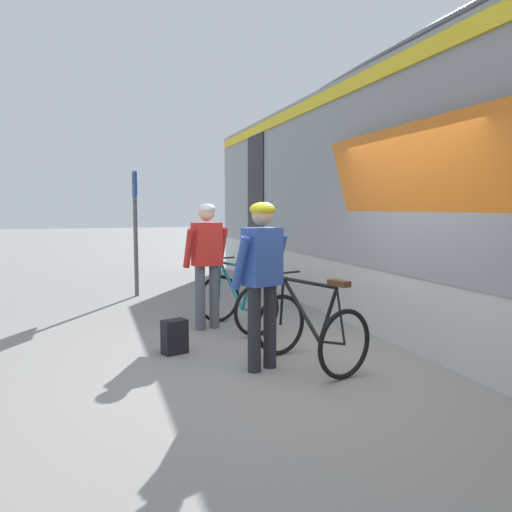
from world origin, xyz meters
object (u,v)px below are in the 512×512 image
(bicycle_far_black, at_px, (311,330))
(backpack_on_platform, at_px, (175,337))
(bicycle_near_teal, at_px, (237,301))
(platform_sign_post, at_px, (135,212))
(cyclist_near_in_red, at_px, (207,255))
(cyclist_far_in_blue, at_px, (262,271))

(bicycle_far_black, xyz_separation_m, backpack_on_platform, (-1.32, 0.93, -0.20))
(bicycle_near_teal, distance_m, platform_sign_post, 3.59)
(cyclist_near_in_red, height_order, platform_sign_post, platform_sign_post)
(bicycle_far_black, bearing_deg, backpack_on_platform, 144.72)
(cyclist_near_in_red, xyz_separation_m, bicycle_near_teal, (0.40, -0.15, -0.65))
(backpack_on_platform, height_order, platform_sign_post, platform_sign_post)
(cyclist_near_in_red, xyz_separation_m, platform_sign_post, (-0.72, 3.05, 0.57))
(bicycle_far_black, bearing_deg, cyclist_far_in_blue, 173.59)
(backpack_on_platform, relative_size, platform_sign_post, 0.17)
(cyclist_far_in_blue, bearing_deg, cyclist_near_in_red, 94.53)
(bicycle_near_teal, relative_size, platform_sign_post, 0.51)
(bicycle_near_teal, bearing_deg, platform_sign_post, 109.29)
(bicycle_near_teal, relative_size, backpack_on_platform, 3.05)
(bicycle_near_teal, height_order, platform_sign_post, platform_sign_post)
(bicycle_far_black, distance_m, platform_sign_post, 5.39)
(cyclist_near_in_red, relative_size, platform_sign_post, 0.73)
(bicycle_far_black, xyz_separation_m, platform_sign_post, (-1.41, 5.05, 1.22))
(bicycle_near_teal, bearing_deg, backpack_on_platform, -137.82)
(cyclist_near_in_red, relative_size, backpack_on_platform, 4.40)
(platform_sign_post, bearing_deg, cyclist_far_in_blue, -80.05)
(cyclist_near_in_red, distance_m, platform_sign_post, 3.18)
(cyclist_far_in_blue, bearing_deg, bicycle_far_black, -6.41)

